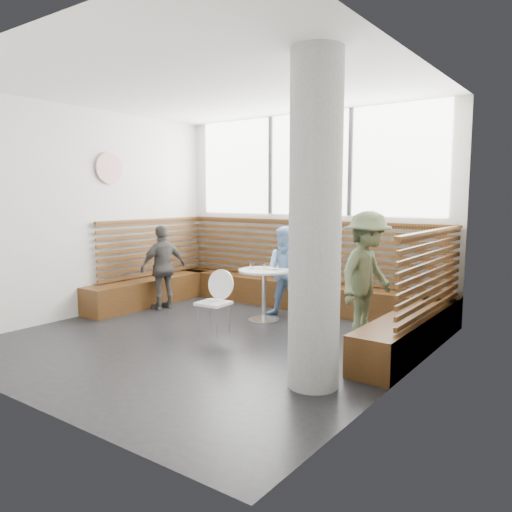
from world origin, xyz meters
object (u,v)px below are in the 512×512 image
Objects in this scene: cafe_chair at (217,297)px; adult_man at (367,275)px; child_back at (287,272)px; concrete_column at (315,223)px; child_left at (163,267)px; cafe_table at (264,284)px.

adult_man is at bearing 26.17° from cafe_chair.
adult_man reaches higher than child_back.
concrete_column is 4.08m from child_left.
concrete_column is 2.07m from adult_man.
child_left is at bearing -175.12° from child_back.
cafe_chair is (-0.14, -0.92, -0.05)m from cafe_table.
child_left is (-3.40, -0.38, -0.14)m from adult_man.
concrete_column reaches higher than child_back.
cafe_chair reaches higher than cafe_table.
cafe_table is 0.46× the size of adult_man.
cafe_table is 0.93m from cafe_chair.
adult_man is (1.59, 0.08, 0.28)m from cafe_table.
cafe_table is 0.55× the size of child_back.
cafe_table is 0.44m from child_back.
child_left is at bearing -170.45° from cafe_table.
cafe_table is 1.84m from child_left.
concrete_column is 2.46m from cafe_chair.
child_left reaches higher than cafe_table.
adult_man is 3.43m from child_left.
cafe_chair is at bearing 83.33° from child_left.
concrete_column is 2.81m from cafe_table.
cafe_table is at bearing 135.69° from concrete_column.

